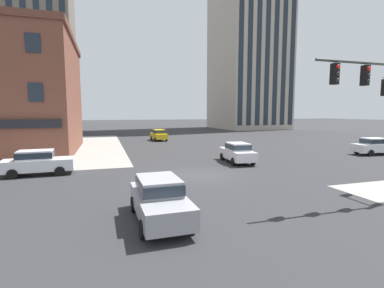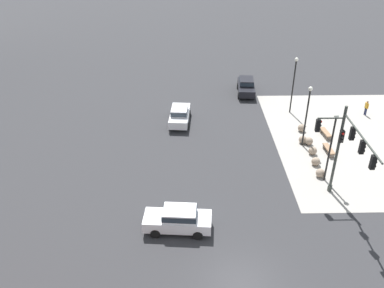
% 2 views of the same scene
% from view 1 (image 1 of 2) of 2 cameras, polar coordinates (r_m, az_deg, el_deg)
% --- Properties ---
extents(ground_plane, '(320.00, 320.00, 0.00)m').
position_cam_1_polar(ground_plane, '(19.16, 1.54, -6.23)').
color(ground_plane, '#2D2D30').
extents(car_main_southbound_near, '(2.08, 4.49, 1.68)m').
position_cam_1_polar(car_main_southbound_near, '(43.01, -6.75, 1.93)').
color(car_main_southbound_near, gold).
rests_on(car_main_southbound_near, ground).
extents(car_main_southbound_far, '(4.53, 2.16, 1.68)m').
position_cam_1_polar(car_main_southbound_far, '(33.60, 33.12, -0.26)').
color(car_main_southbound_far, silver).
rests_on(car_main_southbound_far, ground).
extents(car_cross_westbound, '(4.47, 2.04, 1.68)m').
position_cam_1_polar(car_cross_westbound, '(21.56, -28.85, -3.13)').
color(car_cross_westbound, silver).
rests_on(car_cross_westbound, ground).
extents(car_main_mid, '(2.15, 4.53, 1.68)m').
position_cam_1_polar(car_main_mid, '(23.94, 9.16, -1.56)').
color(car_main_mid, silver).
rests_on(car_main_mid, ground).
extents(car_cross_far, '(1.93, 4.42, 1.68)m').
position_cam_1_polar(car_cross_far, '(11.10, -6.65, -10.71)').
color(car_cross_far, '#99999E').
rests_on(car_cross_far, ground).
extents(residential_tower_skyline_right, '(16.41, 19.55, 64.87)m').
position_cam_1_polar(residential_tower_skyline_right, '(83.50, 11.46, 25.99)').
color(residential_tower_skyline_right, '#B2A899').
rests_on(residential_tower_skyline_right, ground).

